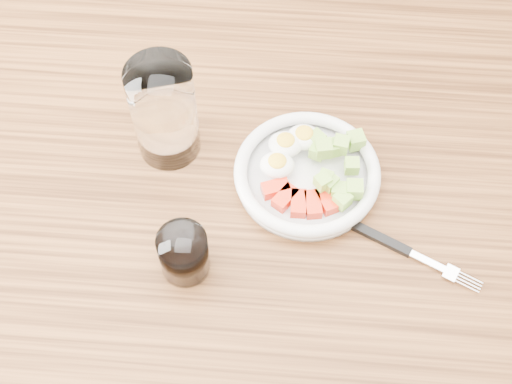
# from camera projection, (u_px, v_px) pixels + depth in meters

# --- Properties ---
(ground) EXTENTS (4.00, 4.00, 0.00)m
(ground) POSITION_uv_depth(u_px,v_px,m) (260.00, 372.00, 1.65)
(ground) COLOR brown
(ground) RESTS_ON ground
(dining_table) EXTENTS (1.50, 0.90, 0.77)m
(dining_table) POSITION_uv_depth(u_px,v_px,m) (262.00, 242.00, 1.08)
(dining_table) COLOR brown
(dining_table) RESTS_ON ground
(bowl) EXTENTS (0.21, 0.21, 0.05)m
(bowl) POSITION_uv_depth(u_px,v_px,m) (307.00, 172.00, 1.00)
(bowl) COLOR white
(bowl) RESTS_ON dining_table
(fork) EXTENTS (0.18, 0.10, 0.01)m
(fork) POSITION_uv_depth(u_px,v_px,m) (397.00, 246.00, 0.96)
(fork) COLOR black
(fork) RESTS_ON dining_table
(water_glass) EXTENTS (0.09, 0.09, 0.16)m
(water_glass) POSITION_uv_depth(u_px,v_px,m) (164.00, 112.00, 0.98)
(water_glass) COLOR white
(water_glass) RESTS_ON dining_table
(coffee_glass) EXTENTS (0.06, 0.06, 0.07)m
(coffee_glass) POSITION_uv_depth(u_px,v_px,m) (184.00, 254.00, 0.91)
(coffee_glass) COLOR white
(coffee_glass) RESTS_ON dining_table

